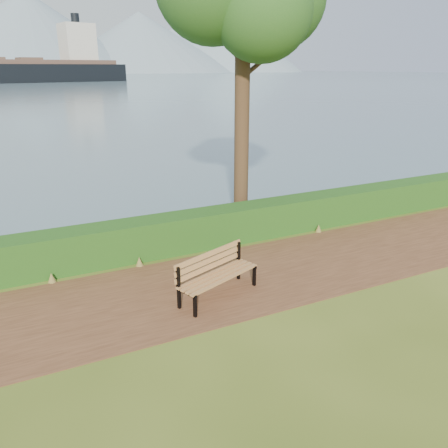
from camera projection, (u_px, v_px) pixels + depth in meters
ground at (212, 292)px, 9.83m from camera, size 140.00×140.00×0.00m
path at (207, 286)px, 10.08m from camera, size 40.00×3.40×0.01m
hedge at (173, 234)px, 11.87m from camera, size 32.00×0.85×1.00m
water at (11, 76)px, 230.36m from camera, size 700.00×510.00×0.00m
bench at (215, 272)px, 9.50m from camera, size 2.06×1.25×1.00m
cargo_ship at (12, 71)px, 136.77m from camera, size 78.41×28.90×23.56m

